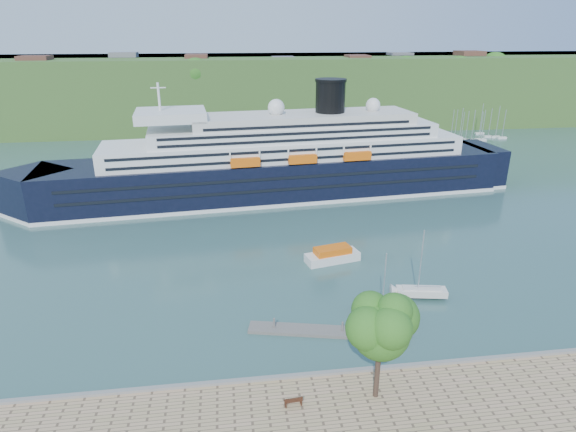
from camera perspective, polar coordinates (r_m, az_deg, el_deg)
The scene contains 10 objects.
ground at distance 51.82m, azimuth 7.92°, elevation -18.51°, with size 400.00×400.00×0.00m, color #305552.
far_hillside at distance 184.74m, azimuth -3.98°, elevation 14.68°, with size 400.00×50.00×24.00m, color #3C5F26.
quay_coping at distance 50.95m, azimuth 8.05°, elevation -17.66°, with size 220.00×0.50×0.30m, color slate.
cruise_ship at distance 99.12m, azimuth -1.37°, elevation 8.99°, with size 106.36×15.49×23.88m, color black, non-canonical shape.
park_bench at distance 46.75m, azimuth 0.62°, elevation -20.99°, with size 1.73×0.71×1.11m, color #432213, non-canonical shape.
promenade_tree at distance 45.08m, azimuth 10.81°, elevation -14.60°, with size 7.07×7.07×11.71m, color #215716, non-canonical shape.
floating_pontoon at distance 57.67m, azimuth 4.41°, elevation -13.46°, with size 17.88×2.19×0.40m, color gray, non-canonical shape.
sailboat_red at distance 59.11m, azimuth 11.71°, elevation -8.41°, with size 6.46×1.79×8.34m, color maroon, non-canonical shape.
sailboat_white_far at distance 64.32m, azimuth 15.86°, elevation -5.80°, with size 7.14×1.98×9.22m, color silver, non-canonical shape.
tender_launch at distance 73.44m, azimuth 5.29°, elevation -4.53°, with size 8.34×2.85×2.30m, color orange, non-canonical shape.
Camera 1 is at (-11.92, -38.16, 32.97)m, focal length 30.00 mm.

